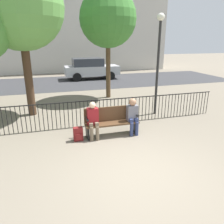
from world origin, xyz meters
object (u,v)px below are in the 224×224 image
Objects in this scene: seated_person_1 at (133,114)px; tree_1 at (20,6)px; tree_3 at (108,19)px; lamp_post at (159,51)px; seated_person_0 at (93,119)px; parked_car_0 at (91,68)px; park_bench at (111,120)px; backpack at (78,134)px.

tree_1 is at bearing 137.50° from seated_person_1.
tree_3 is 3.70m from lamp_post.
seated_person_0 is at bearing -150.63° from lamp_post.
tree_3 is 6.80m from parked_car_0.
backpack is (-1.11, -0.17, -0.28)m from park_bench.
tree_3 is (1.21, 4.78, 3.45)m from park_bench.
tree_1 is at bearing 116.07° from backpack.
tree_3 reaches higher than park_bench.
backpack is 5.16m from tree_1.
tree_1 is 1.46× the size of lamp_post.
lamp_post reaches higher than seated_person_0.
tree_1 is (-1.97, 3.00, 3.44)m from seated_person_0.
park_bench is 1.44× the size of seated_person_1.
park_bench is 0.41× the size of parked_car_0.
seated_person_1 is 0.21× the size of tree_1.
lamp_post is (1.15, -3.23, -1.38)m from tree_3.
seated_person_1 is 0.31× the size of lamp_post.
lamp_post is (2.98, 1.68, 1.90)m from seated_person_0.
parked_car_0 is at bearing 95.67° from lamp_post.
park_bench is 1.46× the size of seated_person_0.
tree_1 is (-1.49, 3.04, 3.89)m from backpack.
tree_1 reaches higher than backpack.
tree_1 reaches higher than seated_person_0.
park_bench is at bearing -97.56° from parked_car_0.
parked_car_0 reaches higher than seated_person_0.
seated_person_1 is 5.61m from tree_1.
backpack is 11.31m from parked_car_0.
seated_person_0 is 0.28× the size of parked_car_0.
tree_3 is (2.32, 4.94, 3.73)m from backpack.
lamp_post is at bearing -84.33° from parked_car_0.
lamp_post is at bearing 26.31° from backpack.
parked_car_0 is (1.44, 10.83, 0.35)m from park_bench.
lamp_post is (3.47, 1.71, 2.35)m from backpack.
seated_person_0 is 2.74× the size of backpack.
tree_3 is at bearing 69.51° from seated_person_0.
seated_person_1 is 0.22× the size of tree_3.
tree_1 is 4.26m from tree_3.
seated_person_1 is (0.68, -0.13, 0.19)m from park_bench.
parked_car_0 is at bearing 87.87° from tree_3.
lamp_post reaches higher than parked_car_0.
seated_person_0 is 0.22× the size of tree_3.
tree_1 is at bearing -153.37° from tree_3.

